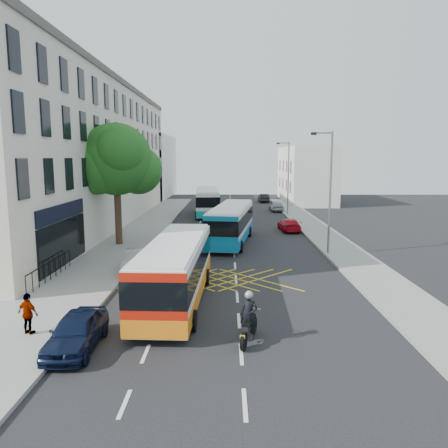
{
  "coord_description": "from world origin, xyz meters",
  "views": [
    {
      "loc": [
        -0.47,
        -16.72,
        6.5
      ],
      "look_at": [
        -0.69,
        11.3,
        2.2
      ],
      "focal_mm": 35.0,
      "sensor_mm": 36.0,
      "label": 1
    }
  ],
  "objects_px": {
    "distant_car_silver": "(276,206)",
    "distant_car_dark": "(264,198)",
    "motorbike": "(249,318)",
    "bus_far": "(208,201)",
    "red_hatchback": "(289,225)",
    "parked_car_silver": "(137,261)",
    "distant_car_grey": "(210,200)",
    "lamp_far": "(287,174)",
    "pedestrian_far": "(28,314)",
    "parked_car_blue": "(77,331)",
    "street_tree": "(116,160)",
    "bus_near": "(176,270)",
    "lamp_near": "(329,186)",
    "bus_mid": "(231,223)"
  },
  "relations": [
    {
      "from": "street_tree",
      "to": "bus_far",
      "type": "relative_size",
      "value": 0.82
    },
    {
      "from": "red_hatchback",
      "to": "street_tree",
      "type": "bearing_deg",
      "value": 22.59
    },
    {
      "from": "distant_car_grey",
      "to": "distant_car_silver",
      "type": "height_order",
      "value": "distant_car_grey"
    },
    {
      "from": "bus_far",
      "to": "motorbike",
      "type": "xyz_separation_m",
      "value": [
        3.01,
        -34.4,
        -0.68
      ]
    },
    {
      "from": "parked_car_blue",
      "to": "distant_car_grey",
      "type": "height_order",
      "value": "distant_car_grey"
    },
    {
      "from": "parked_car_silver",
      "to": "distant_car_silver",
      "type": "bearing_deg",
      "value": 65.3
    },
    {
      "from": "bus_near",
      "to": "parked_car_blue",
      "type": "bearing_deg",
      "value": -117.48
    },
    {
      "from": "pedestrian_far",
      "to": "red_hatchback",
      "type": "bearing_deg",
      "value": -96.64
    },
    {
      "from": "bus_far",
      "to": "distant_car_dark",
      "type": "height_order",
      "value": "bus_far"
    },
    {
      "from": "motorbike",
      "to": "parked_car_silver",
      "type": "distance_m",
      "value": 11.17
    },
    {
      "from": "bus_near",
      "to": "motorbike",
      "type": "distance_m",
      "value": 5.36
    },
    {
      "from": "bus_far",
      "to": "motorbike",
      "type": "distance_m",
      "value": 34.54
    },
    {
      "from": "bus_near",
      "to": "parked_car_silver",
      "type": "xyz_separation_m",
      "value": [
        -2.82,
        5.13,
        -0.84
      ]
    },
    {
      "from": "parked_car_silver",
      "to": "bus_mid",
      "type": "bearing_deg",
      "value": 54.53
    },
    {
      "from": "parked_car_silver",
      "to": "distant_car_grey",
      "type": "height_order",
      "value": "distant_car_grey"
    },
    {
      "from": "street_tree",
      "to": "parked_car_blue",
      "type": "height_order",
      "value": "street_tree"
    },
    {
      "from": "distant_car_dark",
      "to": "pedestrian_far",
      "type": "distance_m",
      "value": 50.09
    },
    {
      "from": "lamp_near",
      "to": "motorbike",
      "type": "height_order",
      "value": "lamp_near"
    },
    {
      "from": "lamp_near",
      "to": "red_hatchback",
      "type": "height_order",
      "value": "lamp_near"
    },
    {
      "from": "bus_mid",
      "to": "distant_car_dark",
      "type": "relative_size",
      "value": 2.84
    },
    {
      "from": "parked_car_silver",
      "to": "distant_car_dark",
      "type": "bearing_deg",
      "value": 71.67
    },
    {
      "from": "street_tree",
      "to": "lamp_near",
      "type": "height_order",
      "value": "street_tree"
    },
    {
      "from": "lamp_far",
      "to": "bus_near",
      "type": "height_order",
      "value": "lamp_far"
    },
    {
      "from": "bus_mid",
      "to": "distant_car_silver",
      "type": "bearing_deg",
      "value": 82.44
    },
    {
      "from": "lamp_far",
      "to": "bus_mid",
      "type": "xyz_separation_m",
      "value": [
        -6.38,
        -15.86,
        -3.11
      ]
    },
    {
      "from": "lamp_far",
      "to": "bus_far",
      "type": "relative_size",
      "value": 0.75
    },
    {
      "from": "bus_near",
      "to": "bus_mid",
      "type": "height_order",
      "value": "bus_mid"
    },
    {
      "from": "distant_car_silver",
      "to": "pedestrian_far",
      "type": "distance_m",
      "value": 40.01
    },
    {
      "from": "motorbike",
      "to": "bus_far",
      "type": "bearing_deg",
      "value": 111.56
    },
    {
      "from": "street_tree",
      "to": "distant_car_silver",
      "type": "xyz_separation_m",
      "value": [
        14.01,
        21.11,
        -5.65
      ]
    },
    {
      "from": "parked_car_blue",
      "to": "distant_car_silver",
      "type": "height_order",
      "value": "distant_car_silver"
    },
    {
      "from": "street_tree",
      "to": "motorbike",
      "type": "height_order",
      "value": "street_tree"
    },
    {
      "from": "motorbike",
      "to": "parked_car_blue",
      "type": "relative_size",
      "value": 0.56
    },
    {
      "from": "bus_far",
      "to": "red_hatchback",
      "type": "distance_m",
      "value": 13.31
    },
    {
      "from": "motorbike",
      "to": "distant_car_silver",
      "type": "height_order",
      "value": "motorbike"
    },
    {
      "from": "bus_near",
      "to": "distant_car_grey",
      "type": "relative_size",
      "value": 2.13
    },
    {
      "from": "distant_car_silver",
      "to": "motorbike",
      "type": "bearing_deg",
      "value": 80.4
    },
    {
      "from": "distant_car_dark",
      "to": "red_hatchback",
      "type": "bearing_deg",
      "value": 87.93
    },
    {
      "from": "parked_car_silver",
      "to": "distant_car_grey",
      "type": "bearing_deg",
      "value": 82.07
    },
    {
      "from": "motorbike",
      "to": "red_hatchback",
      "type": "bearing_deg",
      "value": 95.24
    },
    {
      "from": "lamp_near",
      "to": "distant_car_grey",
      "type": "distance_m",
      "value": 32.81
    },
    {
      "from": "parked_car_blue",
      "to": "distant_car_dark",
      "type": "relative_size",
      "value": 1.01
    },
    {
      "from": "bus_far",
      "to": "pedestrian_far",
      "type": "xyz_separation_m",
      "value": [
        -4.95,
        -34.09,
        -0.66
      ]
    },
    {
      "from": "bus_mid",
      "to": "distant_car_grey",
      "type": "height_order",
      "value": "bus_mid"
    },
    {
      "from": "bus_mid",
      "to": "distant_car_dark",
      "type": "bearing_deg",
      "value": 89.08
    },
    {
      "from": "distant_car_silver",
      "to": "distant_car_dark",
      "type": "bearing_deg",
      "value": -88.19
    },
    {
      "from": "parked_car_blue",
      "to": "street_tree",
      "type": "bearing_deg",
      "value": 99.02
    },
    {
      "from": "bus_mid",
      "to": "bus_far",
      "type": "distance_m",
      "value": 16.43
    },
    {
      "from": "bus_near",
      "to": "red_hatchback",
      "type": "height_order",
      "value": "bus_near"
    },
    {
      "from": "lamp_near",
      "to": "lamp_far",
      "type": "height_order",
      "value": "same"
    }
  ]
}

